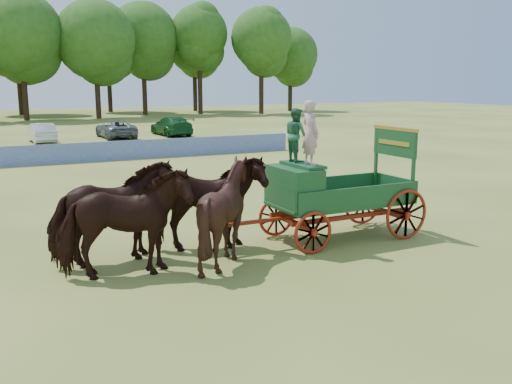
% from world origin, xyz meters
% --- Properties ---
extents(ground, '(160.00, 160.00, 0.00)m').
position_xyz_m(ground, '(0.00, 0.00, 0.00)').
color(ground, '#A59B4A').
rests_on(ground, ground).
extents(horse_lead_left, '(3.05, 1.74, 2.44)m').
position_xyz_m(horse_lead_left, '(-2.99, -1.05, 1.22)').
color(horse_lead_left, black).
rests_on(horse_lead_left, ground).
extents(horse_lead_right, '(2.99, 1.56, 2.44)m').
position_xyz_m(horse_lead_right, '(-2.99, 0.05, 1.22)').
color(horse_lead_right, black).
rests_on(horse_lead_right, ground).
extents(horse_wheel_left, '(2.33, 2.10, 2.44)m').
position_xyz_m(horse_wheel_left, '(-0.59, -1.05, 1.22)').
color(horse_wheel_left, black).
rests_on(horse_wheel_left, ground).
extents(horse_wheel_right, '(3.10, 1.92, 2.44)m').
position_xyz_m(horse_wheel_right, '(-0.59, 0.05, 1.22)').
color(horse_wheel_right, black).
rests_on(horse_wheel_right, ground).
extents(farm_dray, '(6.00, 2.00, 3.79)m').
position_xyz_m(farm_dray, '(2.38, -0.48, 1.60)').
color(farm_dray, '#96290F').
rests_on(farm_dray, ground).
extents(sponsor_banner, '(26.00, 0.08, 1.05)m').
position_xyz_m(sponsor_banner, '(-1.00, 18.00, 0.53)').
color(sponsor_banner, navy).
rests_on(sponsor_banner, ground).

